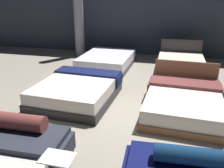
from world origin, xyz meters
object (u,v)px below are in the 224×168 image
Objects in this scene: bed_3 at (183,101)px; bed_5 at (181,64)px; bed_4 at (107,60)px; bed_2 at (77,91)px; support_pillar at (78,9)px.

bed_3 is 1.06× the size of bed_5.
bed_3 is at bearing -47.55° from bed_4.
bed_2 is 4.52m from support_pillar.
support_pillar is (-3.83, 1.13, 1.54)m from bed_5.
bed_3 is 0.59× the size of support_pillar.
bed_4 is (-2.40, 2.79, -0.02)m from bed_3.
bed_2 is at bearing -87.37° from bed_4.
support_pillar is at bearing 163.76° from bed_5.
bed_5 is (2.36, 2.87, -0.02)m from bed_2.
bed_2 is 2.36m from bed_3.
bed_5 reaches higher than bed_2.
support_pillar is at bearing 112.97° from bed_2.
bed_4 is (-0.04, 2.80, -0.03)m from bed_2.
bed_2 is 1.03× the size of bed_5.
bed_2 is 3.72m from bed_5.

